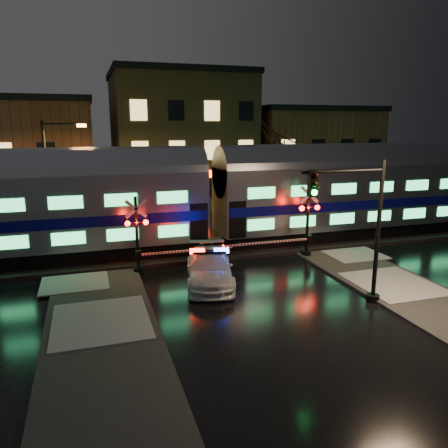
{
  "coord_description": "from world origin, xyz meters",
  "views": [
    {
      "loc": [
        -6.67,
        -18.73,
        7.27
      ],
      "look_at": [
        0.05,
        2.5,
        2.2
      ],
      "focal_mm": 35.0,
      "sensor_mm": 36.0,
      "label": 1
    }
  ],
  "objects_px": {
    "streetlight": "(51,176)",
    "police_car": "(209,268)",
    "crossing_signal_right": "(302,227)",
    "traffic_light": "(359,230)",
    "crossing_signal_left": "(145,242)"
  },
  "relations": [
    {
      "from": "crossing_signal_right",
      "to": "streetlight",
      "type": "bearing_deg",
      "value": 153.05
    },
    {
      "from": "crossing_signal_right",
      "to": "traffic_light",
      "type": "relative_size",
      "value": 1.0
    },
    {
      "from": "police_car",
      "to": "traffic_light",
      "type": "bearing_deg",
      "value": -27.22
    },
    {
      "from": "traffic_light",
      "to": "crossing_signal_left",
      "type": "bearing_deg",
      "value": 145.15
    },
    {
      "from": "police_car",
      "to": "crossing_signal_left",
      "type": "distance_m",
      "value": 3.62
    },
    {
      "from": "crossing_signal_left",
      "to": "streetlight",
      "type": "distance_m",
      "value": 8.53
    },
    {
      "from": "police_car",
      "to": "crossing_signal_left",
      "type": "height_order",
      "value": "crossing_signal_left"
    },
    {
      "from": "police_car",
      "to": "traffic_light",
      "type": "xyz_separation_m",
      "value": [
        5.03,
        -4.23,
        2.4
      ]
    },
    {
      "from": "police_car",
      "to": "crossing_signal_right",
      "type": "distance_m",
      "value": 6.49
    },
    {
      "from": "crossing_signal_right",
      "to": "police_car",
      "type": "bearing_deg",
      "value": -158.88
    },
    {
      "from": "police_car",
      "to": "streetlight",
      "type": "distance_m",
      "value": 12.06
    },
    {
      "from": "streetlight",
      "to": "police_car",
      "type": "bearing_deg",
      "value": -51.44
    },
    {
      "from": "traffic_light",
      "to": "crossing_signal_right",
      "type": "bearing_deg",
      "value": 87.23
    },
    {
      "from": "crossing_signal_right",
      "to": "traffic_light",
      "type": "distance_m",
      "value": 6.77
    },
    {
      "from": "crossing_signal_right",
      "to": "traffic_light",
      "type": "height_order",
      "value": "traffic_light"
    }
  ]
}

